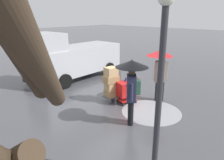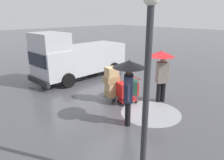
{
  "view_description": "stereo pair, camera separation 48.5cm",
  "coord_description": "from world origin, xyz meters",
  "views": [
    {
      "loc": [
        -5.2,
        5.98,
        3.47
      ],
      "look_at": [
        -0.02,
        0.34,
        1.05
      ],
      "focal_mm": 33.78,
      "sensor_mm": 36.0,
      "label": 1
    },
    {
      "loc": [
        -5.55,
        5.64,
        3.47
      ],
      "look_at": [
        -0.02,
        0.34,
        1.05
      ],
      "focal_mm": 33.78,
      "sensor_mm": 36.0,
      "label": 2
    }
  ],
  "objects": [
    {
      "name": "ground_plane",
      "position": [
        0.0,
        0.0,
        0.0
      ],
      "size": [
        90.0,
        90.0,
        0.0
      ],
      "primitive_type": "plane",
      "color": "#4C4C51"
    },
    {
      "name": "slush_patch_far_side",
      "position": [
        -1.48,
        -0.22,
        0.0
      ],
      "size": [
        2.18,
        2.18,
        0.01
      ],
      "primitive_type": "cylinder",
      "color": "#999BA0",
      "rests_on": "ground"
    },
    {
      "name": "cargo_van_parked_right",
      "position": [
        4.02,
        -0.89,
        1.18
      ],
      "size": [
        2.32,
        5.4,
        2.6
      ],
      "color": "#B7BABF",
      "rests_on": "ground"
    },
    {
      "name": "shopping_cart_vendor",
      "position": [
        -0.27,
        -0.27,
        0.57
      ],
      "size": [
        0.78,
        0.95,
        1.04
      ],
      "color": "red",
      "rests_on": "ground"
    },
    {
      "name": "hand_dolly_boxes",
      "position": [
        0.29,
        0.07,
        0.81
      ],
      "size": [
        0.61,
        0.77,
        1.45
      ],
      "color": "#515156",
      "rests_on": "ground"
    },
    {
      "name": "pedestrian_pink_side",
      "position": [
        -1.41,
        0.94,
        1.57
      ],
      "size": [
        1.04,
        1.04,
        2.15
      ],
      "color": "black",
      "rests_on": "ground"
    },
    {
      "name": "pedestrian_black_side",
      "position": [
        -1.08,
        -1.32,
        1.57
      ],
      "size": [
        1.04,
        1.04,
        2.15
      ],
      "color": "black",
      "rests_on": "ground"
    },
    {
      "name": "street_lamp",
      "position": [
        -3.37,
        2.67,
        2.37
      ],
      "size": [
        0.28,
        0.28,
        3.86
      ],
      "color": "#2D2D33",
      "rests_on": "ground"
    }
  ]
}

